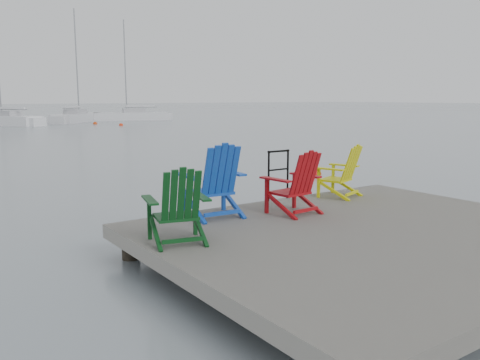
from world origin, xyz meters
TOP-DOWN VIEW (x-y plane):
  - ground at (0.00, 0.00)m, footprint 400.00×400.00m
  - dock at (0.00, 0.00)m, footprint 6.00×5.00m
  - handrail at (0.25, 2.45)m, footprint 0.48×0.04m
  - chair_green at (-2.55, 1.00)m, footprint 0.90×0.86m
  - chair_blue at (-1.41, 1.95)m, footprint 0.96×0.89m
  - chair_red at (-0.25, 1.40)m, footprint 0.85×0.80m
  - chair_yellow at (1.38, 1.98)m, footprint 0.92×0.87m
  - sailboat_near at (2.87, 42.47)m, footprint 5.16×7.33m
  - sailboat_mid at (9.78, 44.95)m, footprint 6.73×7.27m
  - sailboat_far at (15.42, 45.31)m, footprint 7.64×3.89m
  - buoy_a at (5.14, 6.70)m, footprint 0.41×0.41m
  - buoy_c at (10.84, 36.54)m, footprint 0.37×0.37m
  - buoy_d at (9.81, 40.00)m, footprint 0.41×0.41m

SIDE VIEW (x-z plane):
  - ground at x=0.00m, z-range 0.00..0.00m
  - buoy_a at x=5.14m, z-range -0.20..0.20m
  - buoy_c at x=10.84m, z-range -0.18..0.18m
  - buoy_d at x=9.81m, z-range -0.20..0.20m
  - dock at x=0.00m, z-range -0.35..1.05m
  - sailboat_mid at x=9.78m, z-range -5.11..5.82m
  - sailboat_far at x=15.42m, z-range -4.82..5.53m
  - sailboat_near at x=2.87m, z-range -4.76..5.47m
  - chair_yellow at x=1.38m, z-range 0.50..1.47m
  - chair_green at x=-2.55m, z-range 0.50..1.48m
  - chair_red at x=-0.25m, z-range 0.50..1.51m
  - handrail at x=0.25m, z-range 0.59..1.49m
  - chair_blue at x=-1.41m, z-range 0.50..1.64m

